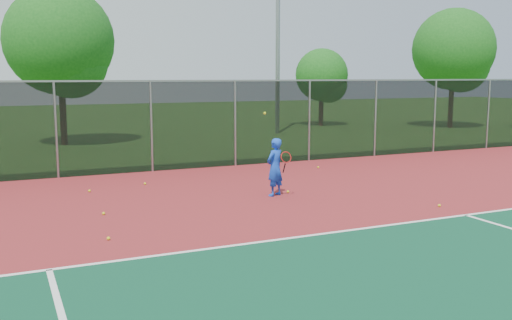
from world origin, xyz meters
The scene contains 15 objects.
ground centered at (0.00, 0.00, 0.00)m, with size 120.00×120.00×0.00m, color #2A5A19.
court_apron centered at (0.00, 2.00, 0.01)m, with size 30.00×20.00×0.02m, color maroon.
fence_back centered at (0.00, 12.00, 1.56)m, with size 30.00×0.06×3.03m.
tennis_player centered at (-1.02, 6.76, 0.79)m, with size 0.67×0.70×2.23m.
practice_ball_1 centered at (2.37, 10.23, 0.06)m, with size 0.07×0.07×0.07m, color yellow.
practice_ball_2 centered at (-0.53, 6.94, 0.06)m, with size 0.07×0.07×0.07m, color yellow.
practice_ball_3 centered at (-5.54, 6.47, 0.06)m, with size 0.07×0.07×0.07m, color yellow.
practice_ball_4 centered at (2.05, 3.92, 0.06)m, with size 0.07×0.07×0.07m, color yellow.
practice_ball_5 centered at (-5.80, 4.36, 0.06)m, with size 0.07×0.07×0.07m, color yellow.
practice_ball_6 centered at (-5.45, 9.29, 0.06)m, with size 0.07×0.07×0.07m, color yellow.
practice_ball_7 centered at (-3.81, 9.70, 0.06)m, with size 0.07×0.07×0.07m, color yellow.
floodlight_n centered at (6.57, 21.83, 7.15)m, with size 0.90×0.40×12.74m.
tree_back_left centered at (-4.77, 21.06, 4.54)m, with size 4.92×4.92×7.23m.
tree_back_mid centered at (11.50, 25.15, 3.09)m, with size 3.36×3.36×4.93m.
tree_back_right centered at (18.06, 20.56, 4.56)m, with size 4.95×4.95×7.27m.
Camera 1 is at (-7.61, -6.58, 3.18)m, focal length 40.00 mm.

